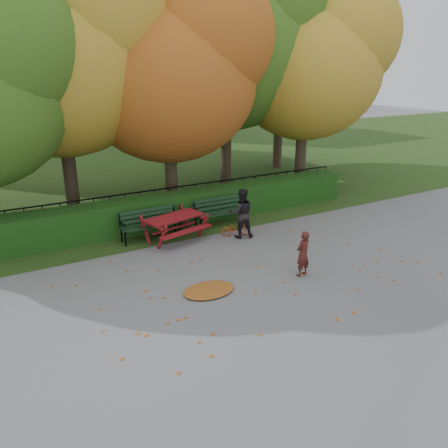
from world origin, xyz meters
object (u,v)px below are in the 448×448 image
bench_right (220,209)px  adult (241,213)px  child (303,254)px  tree_c (179,67)px  tree_e (317,60)px  tree_d (238,35)px  picnic_table (174,222)px  bench_left (150,221)px  tree_b (69,47)px  bicycle (236,228)px  tree_g (290,56)px

bench_right → adult: 1.30m
child → tree_c: bearing=-99.3°
adult → tree_e: bearing=-125.1°
tree_d → picnic_table: (-4.61, -4.03, -5.41)m
picnic_table → tree_e: bearing=6.3°
tree_d → bench_left: bearing=-145.7°
tree_c → bench_left: 5.31m
bench_right → tree_b: bearing=139.3°
bench_right → adult: size_ratio=1.20×
bench_right → child: 4.22m
tree_b → tree_c: bearing=-13.5°
tree_c → bench_left: size_ratio=4.44×
child → bench_left: bearing=-72.2°
tree_c → bicycle: size_ratio=8.96×
tree_g → bench_right: bearing=-140.0°
bench_left → bicycle: bearing=-25.7°
adult → bench_right: bearing=-66.9°
tree_d → tree_e: 3.15m
picnic_table → adult: (1.82, -0.78, 0.18)m
tree_b → bench_left: bearing=-69.4°
picnic_table → tree_b: bearing=102.6°
child → bicycle: bearing=-100.9°
tree_b → tree_c: size_ratio=1.10×
tree_c → bench_right: 4.87m
child → adult: adult is taller
adult → bench_left: bearing=-5.0°
bench_right → child: bearing=-91.2°
tree_c → tree_b: bearing=166.5°
picnic_table → bench_left: bearing=125.7°
bicycle → picnic_table: bearing=92.9°
tree_e → bench_left: size_ratio=4.53×
tree_e → tree_c: bearing=178.1°
bench_left → child: child is taller
tree_b → bench_right: bearing=-40.7°
tree_d → adult: tree_d is taller
bench_right → picnic_table: bench_right is taller
tree_e → bicycle: 8.00m
tree_b → tree_c: (3.28, -0.78, -0.58)m
tree_e → bench_right: bearing=-159.1°
tree_e → tree_g: size_ratio=0.95×
bench_left → child: (2.31, -4.22, 0.05)m
tree_d → tree_e: bearing=-28.9°
picnic_table → bicycle: picnic_table is taller
tree_b → bicycle: (3.45, -4.16, -5.17)m
bench_right → tree_d: bearing=51.8°
child → tree_d: bearing=-121.2°
tree_c → child: bearing=-88.4°
tree_e → tree_b: bearing=173.8°
tree_e → child: (-5.51, -6.29, -4.51)m
tree_b → child: (3.45, -7.26, -4.83)m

